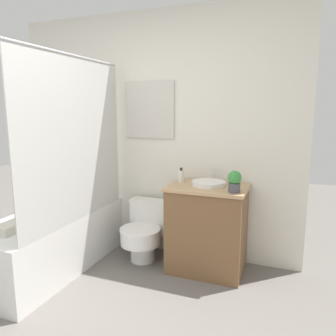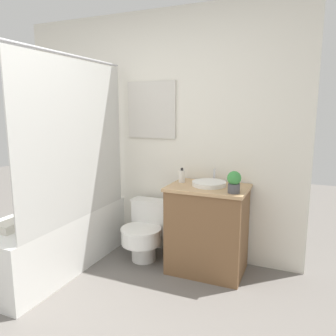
{
  "view_description": "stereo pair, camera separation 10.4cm",
  "coord_description": "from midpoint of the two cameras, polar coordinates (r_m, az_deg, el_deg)",
  "views": [
    {
      "loc": [
        1.4,
        -1.25,
        1.52
      ],
      "look_at": [
        0.36,
        1.45,
        1.0
      ],
      "focal_mm": 35.0,
      "sensor_mm": 36.0,
      "label": 1
    },
    {
      "loc": [
        1.5,
        -1.21,
        1.52
      ],
      "look_at": [
        0.36,
        1.45,
        1.0
      ],
      "focal_mm": 35.0,
      "sensor_mm": 36.0,
      "label": 2
    }
  ],
  "objects": [
    {
      "name": "shower_area",
      "position": [
        3.41,
        -20.24,
        -11.27
      ],
      "size": [
        0.67,
        1.56,
        1.98
      ],
      "color": "white",
      "rests_on": "ground_plane"
    },
    {
      "name": "sink",
      "position": [
        3.05,
        6.12,
        -2.65
      ],
      "size": [
        0.32,
        0.35,
        0.13
      ],
      "color": "white",
      "rests_on": "vanity"
    },
    {
      "name": "potted_plant",
      "position": [
        2.82,
        10.46,
        -2.24
      ],
      "size": [
        0.12,
        0.12,
        0.19
      ],
      "color": "#4C4C51",
      "rests_on": "vanity"
    },
    {
      "name": "toilet",
      "position": [
        3.42,
        -4.99,
        -10.89
      ],
      "size": [
        0.41,
        0.53,
        0.59
      ],
      "color": "white",
      "rests_on": "ground_plane"
    },
    {
      "name": "soap_bottle",
      "position": [
        3.16,
        1.36,
        -1.42
      ],
      "size": [
        0.06,
        0.06,
        0.14
      ],
      "color": "silver",
      "rests_on": "vanity"
    },
    {
      "name": "vanity",
      "position": [
        3.16,
        5.86,
        -10.41
      ],
      "size": [
        0.72,
        0.52,
        0.83
      ],
      "color": "brown",
      "rests_on": "ground_plane"
    },
    {
      "name": "wall_back",
      "position": [
        3.48,
        -3.53,
        5.77
      ],
      "size": [
        3.1,
        0.07,
        2.5
      ],
      "color": "silver",
      "rests_on": "ground_plane"
    }
  ]
}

